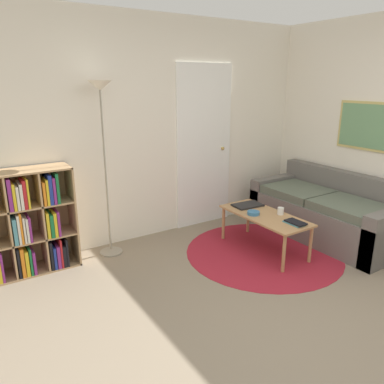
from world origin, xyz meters
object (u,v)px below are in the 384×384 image
Objects in this scene: couch at (328,213)px; coffee_table at (265,218)px; bookshelf at (22,225)px; floor_lamp at (102,120)px; laptop at (248,205)px; cup at (281,211)px; bowl at (253,213)px.

couch reaches higher than coffee_table.
couch is at bearing -16.79° from bookshelf.
floor_lamp reaches higher than laptop.
bookshelf is 2.55m from coffee_table.
floor_lamp is 23.13× the size of cup.
laptop is (-0.94, 0.43, 0.15)m from couch.
bookshelf is 2.48m from laptop.
couch is at bearing -0.55° from cup.
bowl is (-1.09, 0.17, 0.16)m from couch.
bowl is at bearing 147.66° from cup.
bowl is at bearing 147.22° from coffee_table.
bookshelf is 0.58× the size of couch.
bowl is at bearing -118.83° from laptop.
coffee_table is at bearing -21.02° from bookshelf.
cup is at bearing -32.00° from coffee_table.
floor_lamp is at bearing -2.16° from bookshelf.
floor_lamp is at bearing 160.40° from laptop.
cup is at bearing -32.34° from bowl.
bowl is (1.39, -0.81, -1.04)m from floor_lamp.
bookshelf is at bearing 158.29° from cup.
cup is at bearing -30.56° from floor_lamp.
bookshelf is 0.56× the size of floor_lamp.
couch reaches higher than bowl.
couch reaches higher than cup.
floor_lamp reaches higher than bookshelf.
bookshelf is at bearing 159.61° from bowl.
bookshelf reaches higher than bowl.
bookshelf is 2.72m from cup.
laptop is at bearing 61.17° from bowl.
bookshelf is at bearing 177.84° from floor_lamp.
floor_lamp reaches higher than cup.
cup is at bearing -21.71° from bookshelf.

